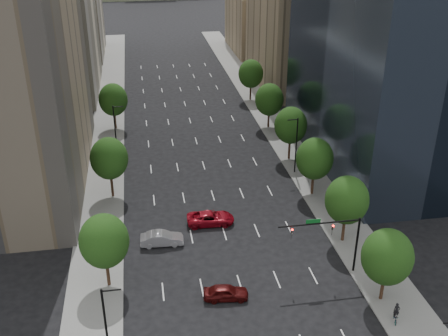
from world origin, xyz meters
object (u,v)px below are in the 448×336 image
car_red_far (211,218)px  cyclist (396,315)px  car_maroon (226,292)px  traffic_signal (336,235)px  car_silver (162,239)px

car_red_far → cyclist: bearing=-141.5°
car_maroon → cyclist: (15.82, -6.27, 0.08)m
car_maroon → cyclist: size_ratio=2.15×
traffic_signal → car_maroon: bearing=-170.1°
car_maroon → traffic_signal: bearing=-73.6°
traffic_signal → car_red_far: 17.87m
car_red_far → cyclist: (15.31, -21.03, 0.04)m
car_maroon → car_red_far: size_ratio=0.77×
car_maroon → car_silver: (-5.97, 11.05, 0.06)m
car_silver → cyclist: size_ratio=2.38×
car_maroon → car_red_far: (0.51, 14.76, 0.05)m
traffic_signal → car_red_far: traffic_signal is taller
traffic_signal → cyclist: size_ratio=4.20×
car_silver → car_red_far: 7.47m
car_silver → car_red_far: (6.48, 3.72, -0.01)m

